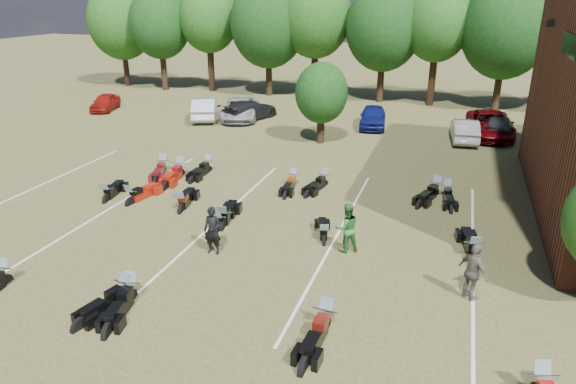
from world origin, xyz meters
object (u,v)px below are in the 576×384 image
at_px(motorcycle_3, 132,300).
at_px(car_0, 105,102).
at_px(person_grey, 473,272).
at_px(person_black, 213,231).
at_px(car_4, 373,117).
at_px(motorcycle_14, 163,172).
at_px(person_green, 347,228).
at_px(motorcycle_7, 132,204).

bearing_deg(motorcycle_3, car_0, 116.04).
relative_size(car_0, person_grey, 2.01).
relative_size(person_black, motorcycle_3, 0.77).
relative_size(car_4, person_grey, 2.31).
height_order(car_4, person_grey, person_grey).
bearing_deg(person_black, car_4, 80.05).
height_order(person_black, motorcycle_14, person_black).
bearing_deg(motorcycle_14, person_green, -45.74).
relative_size(car_4, motorcycle_14, 1.84).
distance_m(person_green, person_grey, 4.68).
bearing_deg(person_black, person_green, 17.00).
bearing_deg(motorcycle_14, motorcycle_7, -96.13).
height_order(person_grey, motorcycle_7, person_grey).
height_order(car_4, motorcycle_14, car_4).
bearing_deg(motorcycle_7, car_0, -40.35).
bearing_deg(car_4, motorcycle_14, -131.95).
bearing_deg(car_4, person_black, -104.27).
bearing_deg(motorcycle_14, car_4, 36.94).
relative_size(person_black, person_green, 0.96).
distance_m(car_0, motorcycle_3, 28.48).
distance_m(person_black, motorcycle_7, 6.31).
xyz_separation_m(car_4, motorcycle_3, (-3.35, -23.69, -0.73)).
xyz_separation_m(person_green, motorcycle_14, (-10.96, 5.56, -0.93)).
xyz_separation_m(motorcycle_7, motorcycle_14, (-0.96, 4.26, 0.00)).
bearing_deg(person_black, car_0, 131.36).
relative_size(car_0, car_4, 0.87).
xyz_separation_m(motorcycle_3, motorcycle_7, (-4.46, 6.53, 0.00)).
height_order(person_green, motorcycle_14, person_green).
height_order(car_0, motorcycle_7, car_0).
relative_size(person_black, motorcycle_7, 0.76).
bearing_deg(car_0, motorcycle_3, -68.87).
distance_m(person_green, motorcycle_7, 10.12).
xyz_separation_m(car_4, motorcycle_7, (-7.81, -17.16, -0.73)).
bearing_deg(motorcycle_7, motorcycle_3, 134.29).
relative_size(person_black, motorcycle_14, 0.77).
bearing_deg(person_green, person_grey, 124.67).
height_order(car_4, motorcycle_7, car_4).
xyz_separation_m(car_0, motorcycle_3, (17.61, -22.37, -0.64)).
bearing_deg(person_green, motorcycle_14, -58.93).
bearing_deg(person_grey, car_0, 9.32).
xyz_separation_m(car_0, person_grey, (27.44, -18.98, 0.29)).
bearing_deg(person_green, car_4, -115.27).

